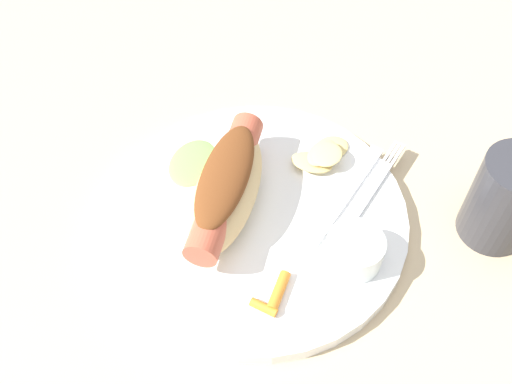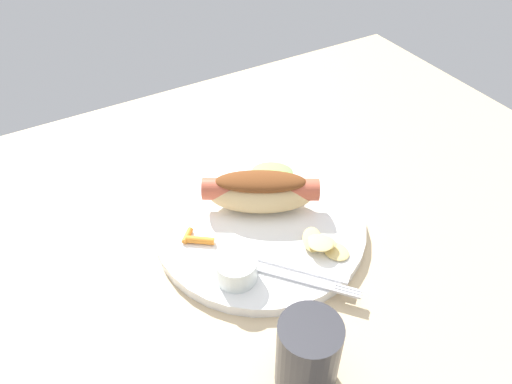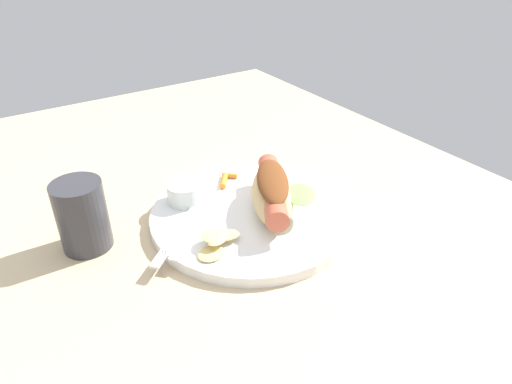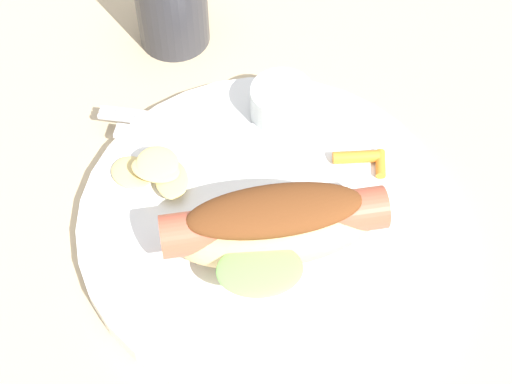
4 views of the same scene
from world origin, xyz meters
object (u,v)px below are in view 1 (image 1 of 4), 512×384
object	(u,v)px
hot_dog	(225,186)
knife	(346,194)
fork	(368,193)
drinking_cup	(505,200)
plate	(257,217)
carrot_garnish	(274,296)
chips_pile	(323,154)
sauce_ramekin	(355,251)

from	to	relation	value
hot_dog	knife	xyz separation A→B (cm)	(-1.92, -11.66, -2.94)
fork	drinking_cup	world-z (taller)	drinking_cup
plate	carrot_garnish	size ratio (longest dim) A/B	6.68
drinking_cup	carrot_garnish	bearing A→B (deg)	95.40
hot_dog	drinking_cup	xyz separation A→B (cm)	(-8.67, -24.35, 0.10)
hot_dog	drinking_cup	size ratio (longest dim) A/B	1.63
plate	carrot_garnish	distance (cm)	9.39
hot_dog	carrot_garnish	world-z (taller)	hot_dog
plate	carrot_garnish	xyz separation A→B (cm)	(-9.24, 1.11, 1.27)
drinking_cup	chips_pile	bearing A→B (deg)	48.92
fork	carrot_garnish	xyz separation A→B (cm)	(-8.40, 12.27, 0.27)
fork	carrot_garnish	size ratio (longest dim) A/B	2.70
sauce_ramekin	chips_pile	bearing A→B (deg)	-6.71
hot_dog	sauce_ramekin	size ratio (longest dim) A/B	3.02
fork	hot_dog	bearing A→B (deg)	128.69
hot_dog	carrot_garnish	xyz separation A→B (cm)	(-10.83, -1.53, -2.65)
sauce_ramekin	carrot_garnish	world-z (taller)	sauce_ramekin
knife	drinking_cup	xyz separation A→B (cm)	(-6.75, -12.70, 3.04)
drinking_cup	hot_dog	bearing A→B (deg)	70.40
sauce_ramekin	drinking_cup	distance (cm)	14.88
chips_pile	sauce_ramekin	bearing A→B (deg)	173.29
hot_dog	chips_pile	distance (cm)	11.59
chips_pile	carrot_garnish	size ratio (longest dim) A/B	1.71
plate	carrot_garnish	world-z (taller)	carrot_garnish
chips_pile	carrot_garnish	world-z (taller)	chips_pile
plate	sauce_ramekin	world-z (taller)	sauce_ramekin
hot_dog	fork	world-z (taller)	hot_dog
hot_dog	drinking_cup	distance (cm)	25.85
plate	knife	xyz separation A→B (cm)	(-0.32, -9.02, 0.98)
plate	sauce_ramekin	distance (cm)	10.46
sauce_ramekin	carrot_garnish	bearing A→B (deg)	102.38
hot_dog	knife	bearing A→B (deg)	-68.89
drinking_cup	fork	bearing A→B (deg)	59.41
drinking_cup	plate	bearing A→B (deg)	71.95
sauce_ramekin	chips_pile	world-z (taller)	sauce_ramekin
fork	chips_pile	world-z (taller)	chips_pile
knife	carrot_garnish	bearing A→B (deg)	-179.38
fork	chips_pile	xyz separation A→B (cm)	(5.41, 2.81, 0.73)
plate	drinking_cup	size ratio (longest dim) A/B	3.03
plate	fork	size ratio (longest dim) A/B	2.47
sauce_ramekin	hot_dog	bearing A→B (deg)	46.55
plate	knife	size ratio (longest dim) A/B	2.06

